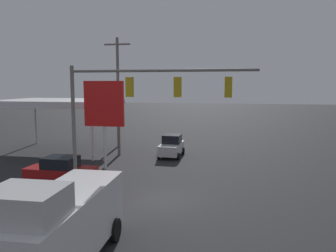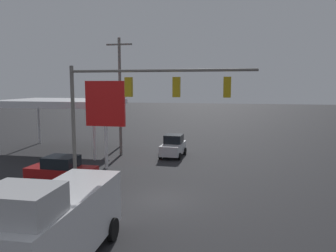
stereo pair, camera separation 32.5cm
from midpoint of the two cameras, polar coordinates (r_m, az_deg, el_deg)
name	(u,v)px [view 1 (the left image)]	position (r m, az deg, el deg)	size (l,w,h in m)	color
ground_plane	(161,200)	(19.09, -1.64, -12.71)	(200.00, 200.00, 0.00)	#262628
traffic_signal_assembly	(137,101)	(16.93, -5.91, 4.34)	(9.68, 0.43, 7.50)	slate
utility_pole	(118,94)	(30.32, -8.99, 5.47)	(2.40, 0.26, 10.70)	slate
gas_station_canopy	(60,103)	(33.71, -18.63, 3.77)	(10.77, 7.82, 5.07)	silver
price_sign	(104,107)	(25.44, -11.43, 3.35)	(3.14, 0.27, 6.80)	silver
delivery_truck	(60,224)	(12.44, -18.96, -15.87)	(2.70, 6.86, 3.58)	silver
sedan_far	(61,172)	(22.36, -18.55, -7.55)	(4.45, 2.16, 1.93)	maroon
hatchback_crossing	(172,146)	(29.92, 0.31, -3.51)	(2.06, 3.85, 1.97)	silver
fire_hydrant	(21,220)	(16.76, -24.78, -14.67)	(0.24, 0.24, 0.88)	gold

